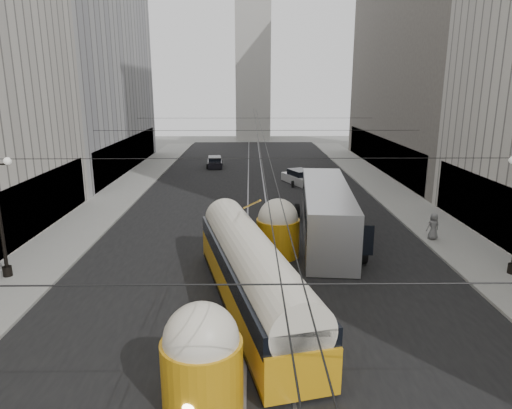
{
  "coord_description": "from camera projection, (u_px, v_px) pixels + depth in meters",
  "views": [
    {
      "loc": [
        -0.56,
        -3.16,
        9.27
      ],
      "look_at": [
        -0.3,
        16.13,
        4.26
      ],
      "focal_mm": 32.0,
      "sensor_mm": 36.0,
      "label": 1
    }
  ],
  "objects": [
    {
      "name": "road",
      "position": [
        257.0,
        205.0,
        36.85
      ],
      "size": [
        20.0,
        85.0,
        0.02
      ],
      "primitive_type": "cube",
      "color": "black",
      "rests_on": "ground"
    },
    {
      "name": "sidewalk_left",
      "position": [
        120.0,
        194.0,
        40.07
      ],
      "size": [
        4.0,
        72.0,
        0.15
      ],
      "primitive_type": "cube",
      "color": "gray",
      "rests_on": "ground"
    },
    {
      "name": "sidewalk_right",
      "position": [
        392.0,
        193.0,
        40.37
      ],
      "size": [
        4.0,
        72.0,
        0.15
      ],
      "primitive_type": "cube",
      "color": "gray",
      "rests_on": "ground"
    },
    {
      "name": "rail_left",
      "position": [
        248.0,
        205.0,
        36.84
      ],
      "size": [
        0.12,
        85.0,
        0.04
      ],
      "primitive_type": "cube",
      "color": "gray",
      "rests_on": "ground"
    },
    {
      "name": "rail_right",
      "position": [
        266.0,
        205.0,
        36.86
      ],
      "size": [
        0.12,
        85.0,
        0.04
      ],
      "primitive_type": "cube",
      "color": "gray",
      "rests_on": "ground"
    },
    {
      "name": "building_left_far",
      "position": [
        65.0,
        37.0,
        48.0
      ],
      "size": [
        12.6,
        28.6,
        28.6
      ],
      "color": "#999999",
      "rests_on": "ground"
    },
    {
      "name": "building_right_far",
      "position": [
        444.0,
        17.0,
        48.01
      ],
      "size": [
        12.6,
        32.6,
        32.6
      ],
      "color": "#514C47",
      "rests_on": "ground"
    },
    {
      "name": "distant_tower",
      "position": [
        253.0,
        52.0,
        79.06
      ],
      "size": [
        6.0,
        6.0,
        31.36
      ],
      "color": "#B2AFA8",
      "rests_on": "ground"
    },
    {
      "name": "catenary",
      "position": [
        259.0,
        133.0,
        34.4
      ],
      "size": [
        25.0,
        72.0,
        0.23
      ],
      "color": "black",
      "rests_on": "ground"
    },
    {
      "name": "streetcar",
      "position": [
        252.0,
        272.0,
        19.31
      ],
      "size": [
        5.38,
        14.95,
        3.34
      ],
      "color": "orange",
      "rests_on": "ground"
    },
    {
      "name": "city_bus",
      "position": [
        326.0,
        210.0,
        28.39
      ],
      "size": [
        3.94,
        13.15,
        3.29
      ],
      "color": "#B2B4B8",
      "rests_on": "ground"
    },
    {
      "name": "sedan_white_far",
      "position": [
        300.0,
        178.0,
        44.47
      ],
      "size": [
        3.4,
        4.8,
        1.4
      ],
      "color": "silver",
      "rests_on": "ground"
    },
    {
      "name": "sedan_dark_far",
      "position": [
        215.0,
        162.0,
        53.79
      ],
      "size": [
        2.0,
        4.12,
        1.26
      ],
      "color": "black",
      "rests_on": "ground"
    },
    {
      "name": "pedestrian_sidewalk_right",
      "position": [
        433.0,
        226.0,
        27.86
      ],
      "size": [
        0.91,
        0.69,
        1.66
      ],
      "primitive_type": "imported",
      "rotation": [
        0.0,
        0.0,
        3.4
      ],
      "color": "slate",
      "rests_on": "sidewalk_right"
    }
  ]
}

